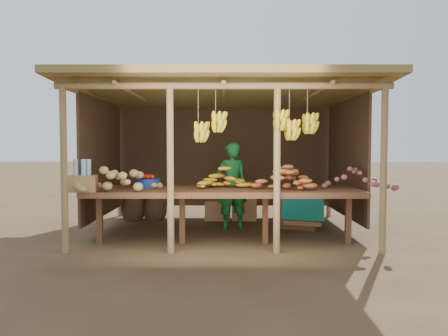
{
  "coord_description": "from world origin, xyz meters",
  "views": [
    {
      "loc": [
        0.02,
        -7.21,
        1.43
      ],
      "look_at": [
        0.0,
        0.0,
        1.05
      ],
      "focal_mm": 35.0,
      "sensor_mm": 36.0,
      "label": 1
    }
  ],
  "objects": [
    {
      "name": "counter",
      "position": [
        0.0,
        -0.95,
        0.74
      ],
      "size": [
        3.9,
        1.05,
        0.8
      ],
      "color": "brown",
      "rests_on": "ground"
    },
    {
      "name": "tomato_basin",
      "position": [
        -1.13,
        -0.71,
        0.88
      ],
      "size": [
        0.37,
        0.37,
        0.19
      ],
      "rotation": [
        0.0,
        0.0,
        -0.36
      ],
      "color": "navy",
      "rests_on": "counter"
    },
    {
      "name": "ground",
      "position": [
        0.0,
        0.0,
        0.0
      ],
      "size": [
        60.0,
        60.0,
        0.0
      ],
      "primitive_type": "plane",
      "color": "brown",
      "rests_on": "ground"
    },
    {
      "name": "vendor",
      "position": [
        0.13,
        0.16,
        0.74
      ],
      "size": [
        0.62,
        0.5,
        1.48
      ],
      "primitive_type": "imported",
      "rotation": [
        0.0,
        0.0,
        3.44
      ],
      "color": "#176B2B",
      "rests_on": "ground"
    },
    {
      "name": "potato_heap",
      "position": [
        -1.47,
        -1.22,
        0.99
      ],
      "size": [
        1.22,
        0.93,
        0.37
      ],
      "primitive_type": null,
      "rotation": [
        0.0,
        0.0,
        -0.28
      ],
      "color": "#9D8451",
      "rests_on": "counter"
    },
    {
      "name": "stall_structure",
      "position": [
        0.04,
        -0.0,
        1.92
      ],
      "size": [
        4.7,
        3.5,
        2.43
      ],
      "color": "olive",
      "rests_on": "ground"
    },
    {
      "name": "sweet_potato_heap",
      "position": [
        0.89,
        -1.01,
        0.98
      ],
      "size": [
        1.08,
        0.89,
        0.36
      ],
      "primitive_type": null,
      "rotation": [
        0.0,
        0.0,
        0.43
      ],
      "color": "#C36332",
      "rests_on": "counter"
    },
    {
      "name": "bottle_box",
      "position": [
        -1.9,
        -1.34,
        0.97
      ],
      "size": [
        0.39,
        0.32,
        0.44
      ],
      "color": "#976B44",
      "rests_on": "counter"
    },
    {
      "name": "carton_stack",
      "position": [
        0.22,
        0.96,
        0.32
      ],
      "size": [
        0.98,
        0.39,
        0.73
      ],
      "color": "#976B44",
      "rests_on": "ground"
    },
    {
      "name": "burlap_sacks",
      "position": [
        -1.53,
        1.02,
        0.27
      ],
      "size": [
        0.87,
        0.46,
        0.62
      ],
      "color": "#4C3523",
      "rests_on": "ground"
    },
    {
      "name": "banana_pile",
      "position": [
        -0.01,
        -0.81,
        0.98
      ],
      "size": [
        0.75,
        0.55,
        0.35
      ],
      "primitive_type": null,
      "rotation": [
        0.0,
        0.0,
        0.22
      ],
      "color": "gold",
      "rests_on": "counter"
    },
    {
      "name": "onion_heap",
      "position": [
        1.9,
        -1.07,
        0.98
      ],
      "size": [
        1.0,
        0.71,
        0.36
      ],
      "primitive_type": null,
      "rotation": [
        0.0,
        0.0,
        0.19
      ],
      "color": "#A34F5D",
      "rests_on": "counter"
    },
    {
      "name": "tarp_crate",
      "position": [
        1.31,
        0.3,
        0.34
      ],
      "size": [
        0.87,
        0.82,
        0.84
      ],
      "color": "brown",
      "rests_on": "ground"
    }
  ]
}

